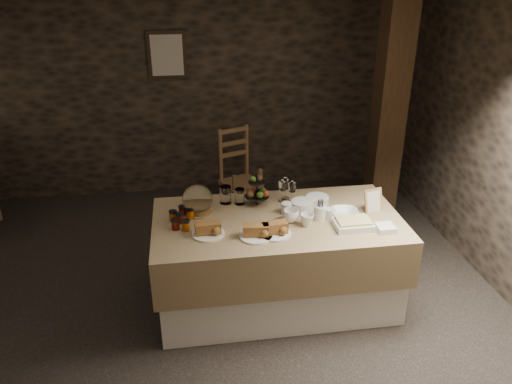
{
  "coord_description": "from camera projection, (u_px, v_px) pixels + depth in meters",
  "views": [
    {
      "loc": [
        0.01,
        -3.6,
        2.78
      ],
      "look_at": [
        0.57,
        0.2,
        0.97
      ],
      "focal_mm": 35.0,
      "sensor_mm": 36.0,
      "label": 1
    }
  ],
  "objects": [
    {
      "name": "storage_jar_b",
      "position": [
        240.0,
        196.0,
        4.37
      ],
      "size": [
        0.09,
        0.09,
        0.14
      ],
      "primitive_type": "cylinder",
      "color": "white",
      "rests_on": "buffet_table"
    },
    {
      "name": "jam_jars",
      "position": [
        181.0,
        219.0,
        4.07
      ],
      "size": [
        0.2,
        0.32,
        0.07
      ],
      "color": "#571107",
      "rests_on": "buffet_table"
    },
    {
      "name": "room_shell",
      "position": [
        185.0,
        137.0,
        3.74
      ],
      "size": [
        5.52,
        5.02,
        2.6
      ],
      "color": "black",
      "rests_on": "ground"
    },
    {
      "name": "storage_jar_a",
      "position": [
        226.0,
        195.0,
        4.38
      ],
      "size": [
        0.1,
        0.1,
        0.16
      ],
      "primitive_type": "cylinder",
      "color": "white",
      "rests_on": "buffet_table"
    },
    {
      "name": "mug_d",
      "position": [
        330.0,
        214.0,
        4.13
      ],
      "size": [
        0.08,
        0.08,
        0.09
      ],
      "primitive_type": "cylinder",
      "color": "white",
      "rests_on": "buffet_table"
    },
    {
      "name": "timber_column",
      "position": [
        389.0,
        109.0,
        5.38
      ],
      "size": [
        0.3,
        0.3,
        2.6
      ],
      "primitive_type": "cube",
      "color": "black",
      "rests_on": "ground_plane"
    },
    {
      "name": "ground_plane",
      "position": [
        196.0,
        305.0,
        4.41
      ],
      "size": [
        5.5,
        5.0,
        0.01
      ],
      "primitive_type": "cube",
      "color": "black",
      "rests_on": "ground"
    },
    {
      "name": "tart_dish",
      "position": [
        353.0,
        224.0,
        4.0
      ],
      "size": [
        0.3,
        0.22,
        0.07
      ],
      "color": "white",
      "rests_on": "buffet_table"
    },
    {
      "name": "cup_a",
      "position": [
        291.0,
        216.0,
        4.08
      ],
      "size": [
        0.16,
        0.16,
        0.1
      ],
      "primitive_type": "imported",
      "rotation": [
        0.0,
        0.0,
        0.29
      ],
      "color": "white",
      "rests_on": "buffet_table"
    },
    {
      "name": "cutlery_holder",
      "position": [
        320.0,
        213.0,
        4.11
      ],
      "size": [
        0.1,
        0.1,
        0.12
      ],
      "primitive_type": "cylinder",
      "color": "white",
      "rests_on": "buffet_table"
    },
    {
      "name": "plate_stack_b",
      "position": [
        317.0,
        201.0,
        4.35
      ],
      "size": [
        0.2,
        0.2,
        0.08
      ],
      "primitive_type": "cylinder",
      "color": "white",
      "rests_on": "buffet_table"
    },
    {
      "name": "menu_frame",
      "position": [
        373.0,
        201.0,
        4.24
      ],
      "size": [
        0.18,
        0.11,
        0.22
      ],
      "primitive_type": "cube",
      "rotation": [
        -0.24,
        0.0,
        0.28
      ],
      "color": "olive",
      "rests_on": "buffet_table"
    },
    {
      "name": "square_dish",
      "position": [
        385.0,
        228.0,
        3.96
      ],
      "size": [
        0.14,
        0.14,
        0.04
      ],
      "primitive_type": "cube",
      "color": "white",
      "rests_on": "buffet_table"
    },
    {
      "name": "bread_platter_center",
      "position": [
        256.0,
        232.0,
        3.86
      ],
      "size": [
        0.26,
        0.26,
        0.11
      ],
      "color": "white",
      "rests_on": "buffet_table"
    },
    {
      "name": "mug_c",
      "position": [
        286.0,
        208.0,
        4.21
      ],
      "size": [
        0.09,
        0.09,
        0.09
      ],
      "primitive_type": "cylinder",
      "color": "white",
      "rests_on": "buffet_table"
    },
    {
      "name": "chair",
      "position": [
        240.0,
        169.0,
        6.2
      ],
      "size": [
        0.55,
        0.54,
        0.71
      ],
      "rotation": [
        0.0,
        0.0,
        0.38
      ],
      "color": "olive",
      "rests_on": "ground_plane"
    },
    {
      "name": "cake_dome",
      "position": [
        198.0,
        201.0,
        4.21
      ],
      "size": [
        0.26,
        0.26,
        0.26
      ],
      "color": "olive",
      "rests_on": "buffet_table"
    },
    {
      "name": "bread_platter_right",
      "position": [
        275.0,
        230.0,
        3.9
      ],
      "size": [
        0.26,
        0.26,
        0.11
      ],
      "color": "white",
      "rests_on": "buffet_table"
    },
    {
      "name": "fruit_stand",
      "position": [
        258.0,
        192.0,
        4.34
      ],
      "size": [
        0.21,
        0.21,
        0.3
      ],
      "rotation": [
        0.0,
        0.0,
        0.04
      ],
      "color": "black",
      "rests_on": "buffet_table"
    },
    {
      "name": "bowl",
      "position": [
        344.0,
        213.0,
        4.17
      ],
      "size": [
        0.25,
        0.25,
        0.06
      ],
      "primitive_type": "imported",
      "rotation": [
        0.0,
        0.0,
        -0.11
      ],
      "color": "white",
      "rests_on": "buffet_table"
    },
    {
      "name": "buffet_table",
      "position": [
        277.0,
        254.0,
        4.29
      ],
      "size": [
        2.06,
        1.1,
        0.82
      ],
      "color": "silver",
      "rests_on": "ground_plane"
    },
    {
      "name": "framed_picture",
      "position": [
        167.0,
        55.0,
        5.85
      ],
      "size": [
        0.45,
        0.04,
        0.55
      ],
      "color": "#302317",
      "rests_on": "room_shell"
    },
    {
      "name": "bread_platter_left",
      "position": [
        208.0,
        230.0,
        3.89
      ],
      "size": [
        0.26,
        0.26,
        0.11
      ],
      "color": "white",
      "rests_on": "buffet_table"
    },
    {
      "name": "plate_stack_a",
      "position": [
        302.0,
        206.0,
        4.24
      ],
      "size": [
        0.19,
        0.19,
        0.1
      ],
      "primitive_type": "cylinder",
      "color": "white",
      "rests_on": "buffet_table"
    },
    {
      "name": "cup_b",
      "position": [
        307.0,
        220.0,
        4.02
      ],
      "size": [
        0.13,
        0.13,
        0.1
      ],
      "primitive_type": "imported",
      "rotation": [
        0.0,
        0.0,
        -0.22
      ],
      "color": "white",
      "rests_on": "buffet_table"
    }
  ]
}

